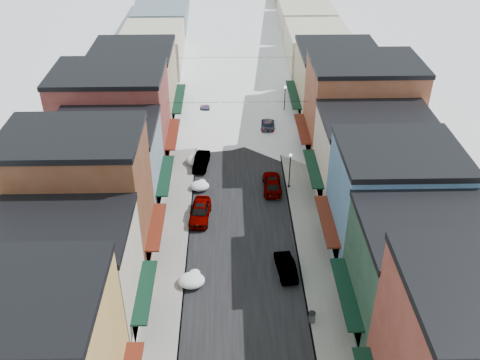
{
  "coord_description": "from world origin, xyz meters",
  "views": [
    {
      "loc": [
        -1.08,
        -17.08,
        32.04
      ],
      "look_at": [
        0.0,
        29.4,
        2.25
      ],
      "focal_mm": 40.0,
      "sensor_mm": 36.0,
      "label": 1
    }
  ],
  "objects_px": {
    "car_silver_sedan": "(200,211)",
    "trash_can": "(312,317)",
    "car_dark_hatch": "(201,161)",
    "car_green_sedan": "(286,266)",
    "streetlamp_near": "(290,166)"
  },
  "relations": [
    {
      "from": "car_dark_hatch",
      "to": "car_green_sedan",
      "type": "bearing_deg",
      "value": -59.27
    },
    {
      "from": "car_dark_hatch",
      "to": "streetlamp_near",
      "type": "xyz_separation_m",
      "value": [
        9.65,
        -4.7,
        2.04
      ]
    },
    {
      "from": "streetlamp_near",
      "to": "car_green_sedan",
      "type": "bearing_deg",
      "value": -96.91
    },
    {
      "from": "car_dark_hatch",
      "to": "streetlamp_near",
      "type": "distance_m",
      "value": 10.92
    },
    {
      "from": "car_silver_sedan",
      "to": "streetlamp_near",
      "type": "xyz_separation_m",
      "value": [
        9.39,
        5.31,
        1.92
      ]
    },
    {
      "from": "streetlamp_near",
      "to": "car_silver_sedan",
      "type": "bearing_deg",
      "value": -150.52
    },
    {
      "from": "car_silver_sedan",
      "to": "car_dark_hatch",
      "type": "distance_m",
      "value": 10.01
    },
    {
      "from": "car_silver_sedan",
      "to": "car_green_sedan",
      "type": "distance_m",
      "value": 11.21
    },
    {
      "from": "car_silver_sedan",
      "to": "trash_can",
      "type": "bearing_deg",
      "value": -51.45
    },
    {
      "from": "car_dark_hatch",
      "to": "car_green_sedan",
      "type": "relative_size",
      "value": 1.04
    },
    {
      "from": "car_green_sedan",
      "to": "trash_can",
      "type": "relative_size",
      "value": 4.36
    },
    {
      "from": "car_green_sedan",
      "to": "streetlamp_near",
      "type": "height_order",
      "value": "streetlamp_near"
    },
    {
      "from": "car_green_sedan",
      "to": "car_dark_hatch",
      "type": "bearing_deg",
      "value": -72.25
    },
    {
      "from": "trash_can",
      "to": "streetlamp_near",
      "type": "xyz_separation_m",
      "value": [
        0.15,
        19.23,
        2.11
      ]
    },
    {
      "from": "car_green_sedan",
      "to": "car_silver_sedan",
      "type": "bearing_deg",
      "value": -52.29
    }
  ]
}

